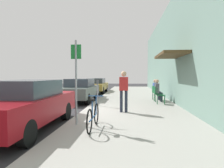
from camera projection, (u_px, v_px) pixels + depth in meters
name	position (u px, v px, depth m)	size (l,w,h in m)	color
ground_plane	(82.00, 113.00, 8.32)	(60.00, 60.00, 0.00)	#2D2D30
sidewalk_slab	(133.00, 105.00, 10.11)	(4.50, 32.00, 0.12)	#9E9B93
building_facade	(181.00, 47.00, 9.75)	(1.40, 32.00, 6.18)	gray
parked_car_0	(26.00, 104.00, 5.82)	(1.80, 4.40, 1.50)	maroon
parked_car_1	(80.00, 90.00, 12.16)	(1.80, 4.40, 1.43)	#47514C
parked_car_2	(96.00, 85.00, 18.17)	(1.80, 4.40, 1.37)	#A58433
parking_meter	(98.00, 90.00, 9.59)	(0.12, 0.10, 1.32)	slate
street_sign	(76.00, 76.00, 5.89)	(0.32, 0.06, 2.60)	gray
bicycle_0	(93.00, 116.00, 5.47)	(0.46, 1.71, 0.90)	black
cafe_chair_0	(159.00, 95.00, 10.18)	(0.50, 0.50, 0.87)	#14592D
cafe_chair_1	(157.00, 93.00, 11.11)	(0.45, 0.45, 0.87)	#14592D
seated_patron_1	(158.00, 90.00, 11.10)	(0.43, 0.37, 1.29)	#232838
cafe_chair_2	(155.00, 92.00, 11.87)	(0.49, 0.49, 0.87)	#14592D
seated_patron_2	(156.00, 89.00, 11.87)	(0.46, 0.40, 1.29)	#232838
pedestrian_standing	(124.00, 88.00, 7.89)	(0.36, 0.22, 1.70)	#232838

